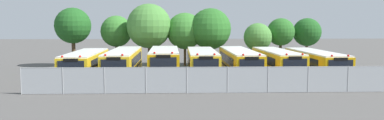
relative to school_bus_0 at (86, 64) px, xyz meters
The scene contains 17 objects.
ground_plane 10.62m from the school_bus_0, ahead, with size 160.00×160.00×0.00m, color #514F4C.
school_bus_0 is the anchor object (origin of this frame).
school_bus_1 3.40m from the school_bus_0, ahead, with size 2.60×11.41×2.66m.
school_bus_2 7.14m from the school_bus_0, ahead, with size 2.83×9.92×2.75m.
school_bus_3 10.60m from the school_bus_0, ahead, with size 2.53×10.25×2.64m.
school_bus_4 14.10m from the school_bus_0, ahead, with size 2.55×11.61×2.63m.
school_bus_5 17.55m from the school_bus_0, ahead, with size 2.69×10.28×2.61m.
school_bus_6 21.09m from the school_bus_0, ahead, with size 2.67×10.73×2.53m.
tree_0 10.25m from the school_bus_0, 111.48° to the left, with size 4.09×4.09×6.73m.
tree_1 11.55m from the school_bus_0, 85.12° to the left, with size 3.77×3.77×5.88m.
tree_2 10.79m from the school_bus_0, 61.14° to the left, with size 5.11×5.11×7.20m.
tree_3 13.42m from the school_bus_0, 45.10° to the left, with size 4.25×4.25×6.18m.
tree_4 15.26m from the school_bus_0, 35.87° to the left, with size 4.74×4.74×6.68m.
tree_5 19.77m from the school_bus_0, 26.66° to the left, with size 3.25×3.25×4.99m.
tree_6 23.12m from the school_bus_0, 26.13° to the left, with size 3.28×3.28×5.56m.
tree_7 26.77m from the school_bus_0, 24.65° to the left, with size 3.42×3.42×5.58m.
chainlink_fence 12.97m from the school_bus_0, 35.93° to the right, with size 26.34×0.07×1.91m.
Camera 1 is at (-2.04, -33.82, 5.05)m, focal length 34.54 mm.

